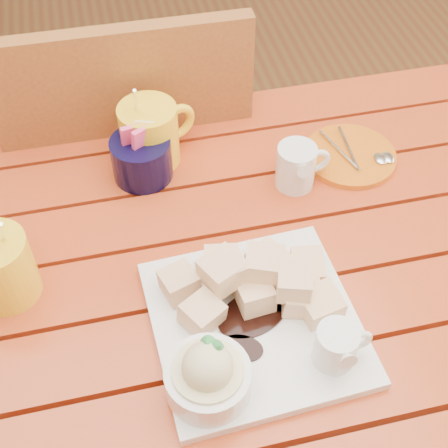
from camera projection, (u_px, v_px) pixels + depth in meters
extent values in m
cube|color=#983013|center=(260.00, 409.00, 0.80)|extent=(1.20, 0.11, 0.03)
cube|color=#983013|center=(239.00, 334.00, 0.87)|extent=(1.20, 0.11, 0.03)
cube|color=#983013|center=(221.00, 270.00, 0.94)|extent=(1.20, 0.11, 0.03)
cube|color=#983013|center=(205.00, 215.00, 1.02)|extent=(1.20, 0.11, 0.03)
cube|color=#983013|center=(192.00, 168.00, 1.09)|extent=(1.20, 0.11, 0.03)
cube|color=#983013|center=(180.00, 127.00, 1.16)|extent=(1.20, 0.11, 0.03)
cube|color=#983013|center=(180.00, 143.00, 1.22)|extent=(1.12, 0.04, 0.08)
cylinder|color=#983013|center=(407.00, 210.00, 1.53)|extent=(0.06, 0.06, 0.72)
cube|color=white|center=(255.00, 323.00, 0.86)|extent=(0.29, 0.29, 0.02)
cube|color=#E49245|center=(268.00, 262.00, 0.89)|extent=(0.07, 0.07, 0.04)
cube|color=#E49245|center=(255.00, 295.00, 0.85)|extent=(0.05, 0.05, 0.04)
cube|color=#E49245|center=(223.00, 271.00, 0.84)|extent=(0.07, 0.07, 0.04)
cube|color=#E49245|center=(202.00, 314.00, 0.83)|extent=(0.07, 0.07, 0.04)
cube|color=#E49245|center=(222.00, 266.00, 0.89)|extent=(0.06, 0.06, 0.04)
cube|color=#E49245|center=(307.00, 268.00, 0.88)|extent=(0.06, 0.06, 0.04)
cube|color=#E49245|center=(301.00, 297.00, 0.85)|extent=(0.06, 0.06, 0.04)
cube|color=#E49245|center=(320.00, 304.00, 0.84)|extent=(0.06, 0.06, 0.04)
cube|color=#E49245|center=(179.00, 283.00, 0.87)|extent=(0.06, 0.06, 0.04)
cube|color=#E49245|center=(264.00, 264.00, 0.85)|extent=(0.06, 0.06, 0.04)
cube|color=#E49245|center=(227.00, 270.00, 0.84)|extent=(0.06, 0.06, 0.04)
cube|color=#E49245|center=(294.00, 281.00, 0.83)|extent=(0.06, 0.06, 0.04)
cylinder|color=white|center=(208.00, 380.00, 0.77)|extent=(0.11, 0.11, 0.04)
cylinder|color=#F8EAB6|center=(208.00, 375.00, 0.76)|extent=(0.09, 0.09, 0.03)
sphere|color=#F8EAB6|center=(207.00, 367.00, 0.74)|extent=(0.06, 0.06, 0.06)
cone|color=green|center=(218.00, 347.00, 0.73)|extent=(0.04, 0.04, 0.03)
cone|color=green|center=(207.00, 343.00, 0.74)|extent=(0.03, 0.03, 0.03)
cylinder|color=white|center=(335.00, 346.00, 0.79)|extent=(0.05, 0.05, 0.06)
cylinder|color=black|center=(338.00, 335.00, 0.77)|extent=(0.04, 0.04, 0.01)
cone|color=white|center=(346.00, 356.00, 0.76)|extent=(0.02, 0.02, 0.03)
torus|color=white|center=(359.00, 340.00, 0.79)|extent=(0.04, 0.01, 0.04)
cylinder|color=yellow|center=(0.00, 268.00, 0.86)|extent=(0.09, 0.09, 0.11)
cylinder|color=silver|center=(5.00, 243.00, 0.84)|extent=(0.03, 0.06, 0.14)
cylinder|color=yellow|center=(150.00, 135.00, 1.04)|extent=(0.10, 0.10, 0.11)
cylinder|color=black|center=(147.00, 113.00, 1.01)|extent=(0.08, 0.08, 0.01)
torus|color=yellow|center=(178.00, 122.00, 1.07)|extent=(0.07, 0.04, 0.07)
cylinder|color=silver|center=(136.00, 114.00, 1.02)|extent=(0.01, 0.07, 0.14)
cylinder|color=white|center=(296.00, 166.00, 1.02)|extent=(0.06, 0.06, 0.08)
cylinder|color=white|center=(298.00, 151.00, 0.99)|extent=(0.05, 0.05, 0.01)
cone|color=white|center=(303.00, 168.00, 0.98)|extent=(0.03, 0.03, 0.03)
torus|color=white|center=(318.00, 162.00, 1.02)|extent=(0.05, 0.01, 0.04)
cylinder|color=black|center=(142.00, 158.00, 1.03)|extent=(0.10, 0.10, 0.07)
cube|color=#FF4583|center=(131.00, 137.00, 0.99)|extent=(0.03, 0.02, 0.05)
cube|color=white|center=(146.00, 133.00, 1.00)|extent=(0.03, 0.02, 0.05)
cube|color=#FF4583|center=(141.00, 140.00, 0.99)|extent=(0.03, 0.03, 0.05)
cylinder|color=#D36412|center=(350.00, 156.00, 1.08)|extent=(0.16, 0.16, 0.01)
cylinder|color=silver|center=(339.00, 150.00, 1.08)|extent=(0.04, 0.11, 0.01)
cylinder|color=silver|center=(349.00, 149.00, 1.08)|extent=(0.01, 0.12, 0.01)
ellipsoid|color=silver|center=(380.00, 159.00, 1.07)|extent=(0.02, 0.03, 0.01)
ellipsoid|color=silver|center=(388.00, 157.00, 1.07)|extent=(0.02, 0.03, 0.01)
cube|color=brown|center=(134.00, 166.00, 1.48)|extent=(0.46, 0.46, 0.03)
cylinder|color=brown|center=(201.00, 172.00, 1.82)|extent=(0.04, 0.04, 0.45)
cylinder|color=brown|center=(67.00, 192.00, 1.76)|extent=(0.04, 0.04, 0.45)
cylinder|color=brown|center=(230.00, 277.00, 1.57)|extent=(0.04, 0.04, 0.45)
cylinder|color=brown|center=(75.00, 304.00, 1.51)|extent=(0.04, 0.04, 0.45)
cube|color=brown|center=(132.00, 142.00, 1.16)|extent=(0.45, 0.04, 0.47)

